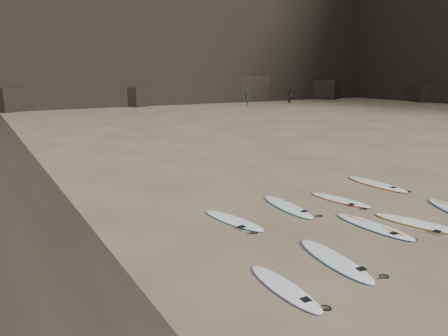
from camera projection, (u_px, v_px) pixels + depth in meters
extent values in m
plane|color=#897559|center=(390.00, 231.00, 11.89)|extent=(240.00, 240.00, 0.00)
cube|color=black|center=(134.00, 97.00, 53.55)|extent=(4.23, 4.46, 2.33)
cube|color=black|center=(246.00, 88.00, 62.57)|extent=(5.95, 5.19, 3.59)
cube|color=black|center=(323.00, 89.00, 67.32)|extent=(5.31, 5.56, 2.88)
cube|color=black|center=(426.00, 93.00, 61.15)|extent=(4.39, 4.01, 2.41)
cube|color=black|center=(7.00, 100.00, 46.69)|extent=(4.49, 4.76, 2.49)
ellipsoid|color=white|center=(284.00, 287.00, 8.69)|extent=(0.60, 2.26, 0.08)
ellipsoid|color=white|center=(334.00, 259.00, 9.97)|extent=(0.95, 2.65, 0.09)
ellipsoid|color=white|center=(374.00, 226.00, 12.11)|extent=(0.75, 2.60, 0.09)
ellipsoid|color=white|center=(419.00, 223.00, 12.32)|extent=(1.31, 2.65, 0.09)
ellipsoid|color=white|center=(233.00, 220.00, 12.60)|extent=(1.04, 2.47, 0.09)
ellipsoid|color=white|center=(287.00, 206.00, 13.86)|extent=(0.85, 2.65, 0.09)
ellipsoid|color=white|center=(340.00, 200.00, 14.61)|extent=(0.98, 2.39, 0.08)
ellipsoid|color=white|center=(376.00, 184.00, 16.62)|extent=(0.68, 2.77, 0.10)
imported|color=black|center=(247.00, 98.00, 54.62)|extent=(0.73, 0.80, 1.84)
imported|color=black|center=(291.00, 96.00, 59.37)|extent=(1.14, 1.09, 1.86)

